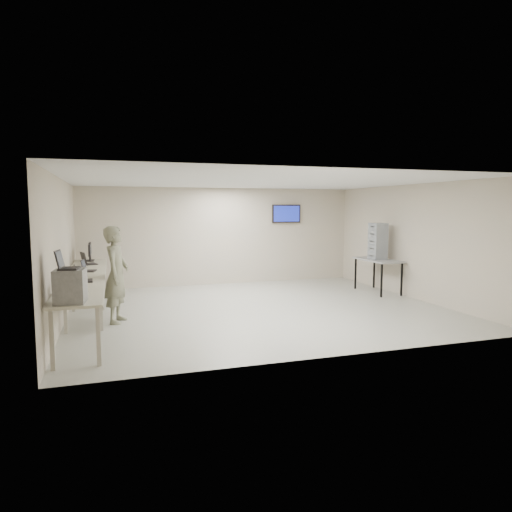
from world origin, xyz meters
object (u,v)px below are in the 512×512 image
object	(u,v)px
soldier	(117,275)
workbench	(86,279)
equipment_box	(70,286)
side_table	(378,262)

from	to	relation	value
soldier	workbench	bearing A→B (deg)	76.71
equipment_box	side_table	world-z (taller)	equipment_box
equipment_box	side_table	size ratio (longest dim) A/B	0.32
soldier	side_table	size ratio (longest dim) A/B	1.28
side_table	soldier	bearing A→B (deg)	-169.39
workbench	equipment_box	distance (m)	2.72
equipment_box	soldier	bearing A→B (deg)	80.07
workbench	equipment_box	world-z (taller)	equipment_box
workbench	soldier	xyz separation A→B (m)	(0.58, -0.34, 0.11)
equipment_box	soldier	xyz separation A→B (m)	(0.64, 2.36, -0.20)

